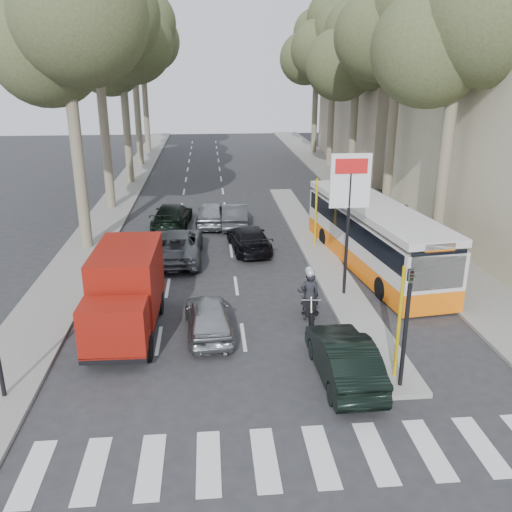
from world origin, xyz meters
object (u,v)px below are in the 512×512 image
Objects in this scene: red_truck at (126,291)px; city_bus at (373,234)px; motorcycle at (309,295)px; silver_hatchback at (208,317)px; dark_hatchback at (344,358)px.

red_truck is 0.48× the size of city_bus.
motorcycle is at bearing -133.94° from city_bus.
motorcycle reaches higher than silver_hatchback.
silver_hatchback is at bearing -40.44° from dark_hatchback.
city_bus is (10.06, 5.53, 0.03)m from red_truck.
red_truck reaches higher than dark_hatchback.
red_truck is at bearing -30.01° from dark_hatchback.
city_bus is 4.86× the size of motorcycle.
red_truck is at bearing -169.83° from motorcycle.
silver_hatchback is at bearing -7.92° from red_truck.
dark_hatchback is 0.77× the size of red_truck.
red_truck is (-2.71, 0.44, 0.86)m from silver_hatchback.
dark_hatchback is at bearing -80.42° from motorcycle.
dark_hatchback reaches higher than silver_hatchback.
red_truck is at bearing -13.59° from silver_hatchback.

